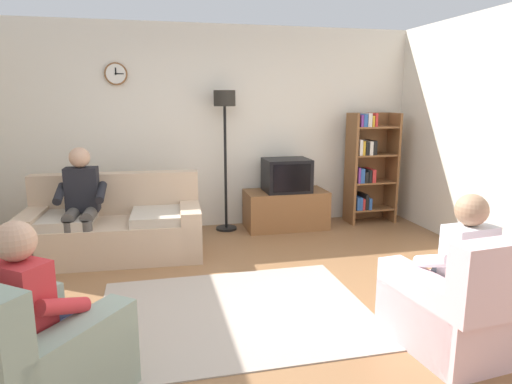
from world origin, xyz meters
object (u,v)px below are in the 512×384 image
(couch, at_px, (115,229))
(person_on_couch, at_px, (81,199))
(person_in_right_armchair, at_px, (457,262))
(tv_stand, at_px, (286,209))
(armchair_near_bookshelf, at_px, (462,309))
(bookshelf, at_px, (368,165))
(floor_lamp, at_px, (225,122))
(armchair_near_window, at_px, (28,364))
(person_in_left_armchair, at_px, (36,305))
(tv, at_px, (287,175))

(couch, xyz_separation_m, person_on_couch, (-0.32, -0.11, 0.39))
(couch, relative_size, person_in_right_armchair, 1.73)
(tv_stand, height_order, person_in_right_armchair, person_in_right_armchair)
(tv_stand, height_order, person_on_couch, person_on_couch)
(tv_stand, height_order, armchair_near_bookshelf, armchair_near_bookshelf)
(couch, xyz_separation_m, bookshelf, (3.42, 0.71, 0.50))
(bookshelf, xyz_separation_m, armchair_near_bookshelf, (-0.89, -3.27, -0.52))
(floor_lamp, bearing_deg, couch, -151.93)
(floor_lamp, height_order, person_in_right_armchair, floor_lamp)
(armchair_near_window, relative_size, person_in_left_armchair, 1.06)
(armchair_near_bookshelf, bearing_deg, person_in_left_armchair, 179.31)
(couch, distance_m, person_in_left_armchair, 2.56)
(armchair_near_bookshelf, height_order, person_in_right_armchair, person_in_right_armchair)
(floor_lamp, relative_size, person_in_left_armchair, 1.65)
(person_on_couch, bearing_deg, bookshelf, 12.35)
(couch, relative_size, person_in_left_armchair, 1.73)
(floor_lamp, bearing_deg, person_on_couch, -153.49)
(bookshelf, height_order, person_in_right_armchair, bookshelf)
(tv, bearing_deg, bookshelf, 4.34)
(tv, bearing_deg, person_in_right_armchair, -83.92)
(person_in_right_armchair, bearing_deg, armchair_near_window, -177.42)
(tv, bearing_deg, armchair_near_bookshelf, -83.93)
(tv_stand, distance_m, armchair_near_window, 4.08)
(tv, height_order, person_on_couch, person_on_couch)
(armchair_near_window, bearing_deg, tv_stand, 52.53)
(tv_stand, bearing_deg, armchair_near_bookshelf, -83.97)
(person_on_couch, xyz_separation_m, person_in_left_armchair, (0.08, -2.42, -0.09))
(person_in_left_armchair, bearing_deg, couch, 84.73)
(floor_lamp, xyz_separation_m, armchair_near_bookshelf, (1.15, -3.30, -1.16))
(bookshelf, bearing_deg, person_on_couch, -167.65)
(person_in_right_armchair, bearing_deg, tv, 96.08)
(couch, distance_m, person_in_right_armchair, 3.55)
(couch, distance_m, armchair_near_window, 2.62)
(tv_stand, bearing_deg, couch, -163.74)
(floor_lamp, bearing_deg, tv, -8.67)
(tv_stand, xyz_separation_m, person_in_left_armchair, (-2.43, -3.17, 0.35))
(person_in_left_armchair, bearing_deg, person_on_couch, 91.98)
(couch, xyz_separation_m, tv, (2.20, 0.62, 0.42))
(person_in_right_armchair, bearing_deg, person_in_left_armchair, -178.84)
(couch, distance_m, tv, 2.32)
(person_on_couch, bearing_deg, tv, 16.12)
(person_on_couch, bearing_deg, couch, 19.16)
(tv, distance_m, armchair_near_bookshelf, 3.23)
(armchair_near_bookshelf, bearing_deg, person_on_couch, 139.31)
(armchair_near_window, xyz_separation_m, person_on_couch, (-0.03, 2.49, 0.41))
(armchair_near_bookshelf, bearing_deg, tv, 96.07)
(couch, relative_size, tv, 3.24)
(person_on_couch, bearing_deg, armchair_near_bookshelf, -40.69)
(armchair_near_window, bearing_deg, person_in_right_armchair, 2.58)
(tv_stand, xyz_separation_m, person_on_couch, (-2.51, -0.75, 0.44))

